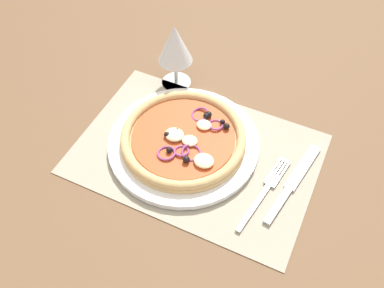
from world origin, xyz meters
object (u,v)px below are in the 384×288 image
(fork, at_px, (266,189))
(knife, at_px, (293,182))
(pizza, at_px, (184,138))
(wine_glass, at_px, (175,46))
(plate, at_px, (183,143))

(fork, distance_m, knife, 0.05)
(pizza, distance_m, fork, 0.18)
(pizza, bearing_deg, fork, -9.40)
(pizza, relative_size, wine_glass, 1.62)
(plate, xyz_separation_m, fork, (0.18, -0.03, -0.00))
(knife, bearing_deg, wine_glass, 74.07)
(plate, height_order, fork, plate)
(pizza, bearing_deg, wine_glass, 121.32)
(plate, bearing_deg, knife, 1.76)
(fork, relative_size, wine_glass, 1.21)
(wine_glass, bearing_deg, plate, -58.91)
(knife, xyz_separation_m, wine_glass, (-0.31, 0.15, 0.10))
(fork, bearing_deg, plate, 89.52)
(fork, bearing_deg, knife, -38.70)
(fork, height_order, knife, knife)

